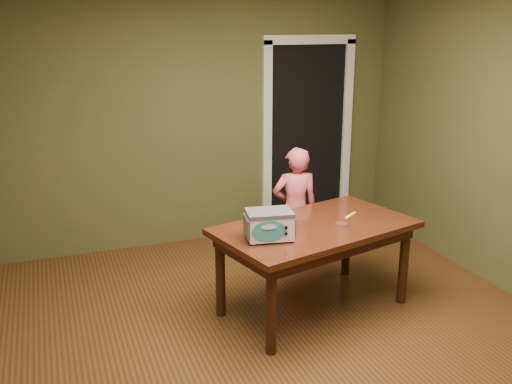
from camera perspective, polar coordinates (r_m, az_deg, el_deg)
floor at (r=4.33m, az=3.30°, el=-15.94°), size 5.00×5.00×0.00m
room_shell at (r=3.71m, az=3.74°, el=6.90°), size 4.52×5.02×2.61m
doorway at (r=6.84m, az=4.04°, el=5.85°), size 1.10×0.66×2.25m
dining_table at (r=4.70m, az=5.93°, el=-4.44°), size 1.77×1.27×0.75m
toy_oven at (r=4.30m, az=1.33°, el=-3.21°), size 0.40×0.30×0.23m
baking_pan at (r=4.67m, az=8.56°, el=-3.21°), size 0.10×0.10×0.02m
spatula at (r=4.92m, az=9.42°, el=-2.31°), size 0.16×0.13×0.01m
child at (r=5.47m, az=3.93°, el=-1.77°), size 0.49×0.36×1.22m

